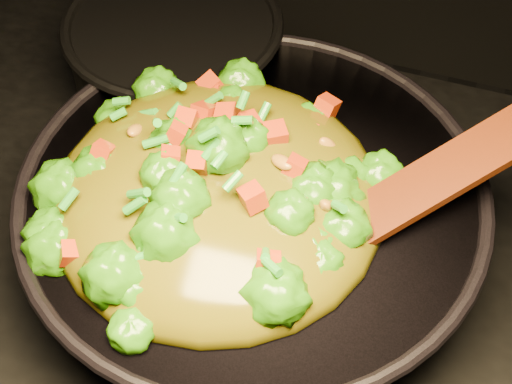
% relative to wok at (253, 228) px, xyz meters
% --- Properties ---
extents(wok, '(0.45, 0.45, 0.12)m').
position_rel_wok_xyz_m(wok, '(0.00, 0.00, 0.00)').
color(wok, black).
rests_on(wok, stovetop).
extents(stir_fry, '(0.38, 0.38, 0.11)m').
position_rel_wok_xyz_m(stir_fry, '(-0.03, -0.03, 0.11)').
color(stir_fry, '#2D7808').
rests_on(stir_fry, wok).
extents(spatula, '(0.26, 0.23, 0.13)m').
position_rel_wok_xyz_m(spatula, '(0.17, 0.04, 0.11)').
color(spatula, '#341806').
rests_on(spatula, wok).
extents(back_pot, '(0.27, 0.27, 0.14)m').
position_rel_wok_xyz_m(back_pot, '(-0.16, 0.19, 0.01)').
color(back_pot, black).
rests_on(back_pot, stovetop).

